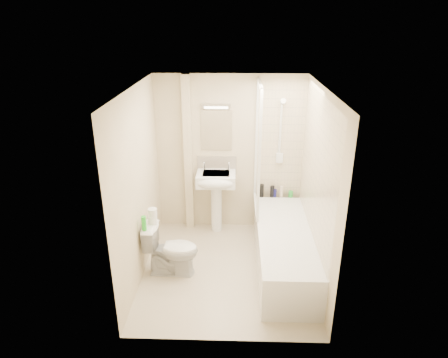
{
  "coord_description": "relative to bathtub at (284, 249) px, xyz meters",
  "views": [
    {
      "loc": [
        0.11,
        -4.46,
        3.16
      ],
      "look_at": [
        -0.05,
        0.2,
        1.23
      ],
      "focal_mm": 32.0,
      "sensor_mm": 36.0,
      "label": 1
    }
  ],
  "objects": [
    {
      "name": "shower_fixture",
      "position": [
        -0.0,
        1.11,
        1.26
      ],
      "size": [
        0.1,
        0.16,
        0.99
      ],
      "color": "white",
      "rests_on": "wall_back"
    },
    {
      "name": "pedestal_sink",
      "position": [
        -0.94,
        0.93,
        0.49
      ],
      "size": [
        0.58,
        0.51,
        1.11
      ],
      "color": "white",
      "rests_on": "ground"
    },
    {
      "name": "ceiling",
      "position": [
        -0.75,
        -0.09,
        2.11
      ],
      "size": [
        2.2,
        2.5,
        0.02
      ],
      "primitive_type": "cube",
      "color": "white",
      "rests_on": "wall_back"
    },
    {
      "name": "bottle_green",
      "position": [
        0.2,
        1.07,
        0.31
      ],
      "size": [
        0.07,
        0.07,
        0.1
      ],
      "primitive_type": "cylinder",
      "color": "green",
      "rests_on": "bathtub"
    },
    {
      "name": "mirror",
      "position": [
        -0.94,
        1.15,
        1.29
      ],
      "size": [
        0.46,
        0.01,
        0.6
      ],
      "primitive_type": "cube",
      "color": "white",
      "rests_on": "wall_back"
    },
    {
      "name": "wall_back",
      "position": [
        -0.75,
        1.16,
        0.91
      ],
      "size": [
        2.2,
        0.02,
        2.4
      ],
      "primitive_type": "cube",
      "color": "beige",
      "rests_on": "ground"
    },
    {
      "name": "strip_light",
      "position": [
        -0.94,
        1.13,
        1.66
      ],
      "size": [
        0.42,
        0.07,
        0.07
      ],
      "primitive_type": "cube",
      "color": "silver",
      "rests_on": "wall_back"
    },
    {
      "name": "shower_screen",
      "position": [
        -0.35,
        0.71,
        1.16
      ],
      "size": [
        0.04,
        0.92,
        1.8
      ],
      "color": "white",
      "rests_on": "bathtub"
    },
    {
      "name": "bathtub",
      "position": [
        0.0,
        0.0,
        0.0
      ],
      "size": [
        0.7,
        2.1,
        0.55
      ],
      "color": "white",
      "rests_on": "ground"
    },
    {
      "name": "toilet",
      "position": [
        -1.47,
        -0.15,
        0.06
      ],
      "size": [
        0.44,
        0.71,
        0.69
      ],
      "primitive_type": "imported",
      "rotation": [
        0.0,
        0.0,
        1.53
      ],
      "color": "white",
      "rests_on": "ground"
    },
    {
      "name": "splashback",
      "position": [
        -0.94,
        1.15,
        0.74
      ],
      "size": [
        0.6,
        0.02,
        0.3
      ],
      "primitive_type": "cube",
      "color": "beige",
      "rests_on": "wall_back"
    },
    {
      "name": "tile_back",
      "position": [
        0.0,
        1.15,
        1.14
      ],
      "size": [
        0.7,
        0.01,
        1.75
      ],
      "primitive_type": "cube",
      "color": "beige",
      "rests_on": "wall_back"
    },
    {
      "name": "floor",
      "position": [
        -0.75,
        -0.09,
        -0.29
      ],
      "size": [
        2.5,
        2.5,
        0.0
      ],
      "primitive_type": "plane",
      "color": "beige",
      "rests_on": "ground"
    },
    {
      "name": "bottle_blue",
      "position": [
        -0.05,
        1.07,
        0.32
      ],
      "size": [
        0.06,
        0.06,
        0.13
      ],
      "primitive_type": "cylinder",
      "color": "#151355",
      "rests_on": "bathtub"
    },
    {
      "name": "bottle_black_a",
      "position": [
        -0.25,
        1.07,
        0.36
      ],
      "size": [
        0.07,
        0.07,
        0.2
      ],
      "primitive_type": "cylinder",
      "color": "black",
      "rests_on": "bathtub"
    },
    {
      "name": "toilet_roll_lower",
      "position": [
        -1.7,
        -0.09,
        0.46
      ],
      "size": [
        0.12,
        0.12,
        0.1
      ],
      "primitive_type": "cylinder",
      "color": "white",
      "rests_on": "toilet"
    },
    {
      "name": "toilet_roll_upper",
      "position": [
        -1.7,
        -0.08,
        0.56
      ],
      "size": [
        0.12,
        0.12,
        0.1
      ],
      "primitive_type": "cylinder",
      "color": "white",
      "rests_on": "toilet_roll_lower"
    },
    {
      "name": "wall_right",
      "position": [
        0.35,
        -0.09,
        0.91
      ],
      "size": [
        0.02,
        2.5,
        2.4
      ],
      "primitive_type": "cube",
      "color": "beige",
      "rests_on": "ground"
    },
    {
      "name": "bottle_black_b",
      "position": [
        -0.09,
        1.07,
        0.35
      ],
      "size": [
        0.07,
        0.07,
        0.18
      ],
      "primitive_type": "cylinder",
      "color": "black",
      "rests_on": "bathtub"
    },
    {
      "name": "tile_right",
      "position": [
        0.34,
        0.0,
        1.14
      ],
      "size": [
        0.01,
        2.1,
        1.75
      ],
      "primitive_type": "cube",
      "color": "beige",
      "rests_on": "wall_right"
    },
    {
      "name": "wall_left",
      "position": [
        -1.85,
        -0.09,
        0.91
      ],
      "size": [
        0.02,
        2.5,
        2.4
      ],
      "primitive_type": "cube",
      "color": "beige",
      "rests_on": "ground"
    },
    {
      "name": "green_bottle",
      "position": [
        -1.77,
        -0.27,
        0.5
      ],
      "size": [
        0.06,
        0.06,
        0.19
      ],
      "primitive_type": "cylinder",
      "color": "green",
      "rests_on": "toilet"
    },
    {
      "name": "bottle_cream",
      "position": [
        0.06,
        1.07,
        0.35
      ],
      "size": [
        0.05,
        0.05,
        0.18
      ],
      "primitive_type": "cylinder",
      "color": "beige",
      "rests_on": "bathtub"
    },
    {
      "name": "pipe_boxing",
      "position": [
        -1.37,
        1.1,
        0.91
      ],
      "size": [
        0.12,
        0.12,
        2.4
      ],
      "primitive_type": "cube",
      "color": "beige",
      "rests_on": "ground"
    }
  ]
}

